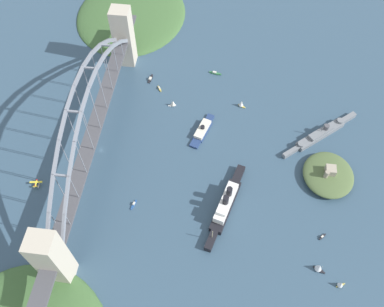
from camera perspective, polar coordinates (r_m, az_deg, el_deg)
name	(u,v)px	position (r m, az deg, el deg)	size (l,w,h in m)	color
ground_plane	(101,149)	(366.04, -12.35, 0.56)	(1400.00, 1400.00, 0.00)	#334C60
harbor_arch_bridge	(94,126)	(340.44, -13.32, 3.67)	(282.03, 17.64, 79.06)	#BCB29E
headland_west_shore	(130,13)	(490.81, -8.47, 18.49)	(138.19, 118.87, 16.19)	#3D6033
ocean_liner	(226,204)	(325.30, 4.66, -6.92)	(76.54, 26.71, 20.22)	black
naval_cruiser	(321,134)	(380.77, 17.28, 2.63)	(57.44, 66.44, 17.11)	slate
harbor_ferry_steamer	(202,130)	(367.08, 1.43, 3.22)	(39.62, 18.62, 7.43)	navy
fort_island_mid_harbor	(328,175)	(356.53, 18.19, -2.76)	(45.01, 41.29, 14.90)	#4C6038
seaplane_taxiing_near_bridge	(36,184)	(359.84, -20.58, -3.88)	(7.10, 10.35, 5.10)	#B7B7B2
small_boat_0	(160,89)	(402.17, -4.48, 8.87)	(7.00, 4.70, 2.07)	gold
small_boat_1	(319,267)	(319.25, 17.04, -14.71)	(6.63, 8.58, 9.02)	black
small_boat_2	(215,73)	(415.88, 3.19, 10.97)	(3.91, 12.09, 2.31)	#2D6B3D
small_boat_3	(173,103)	(385.58, -2.63, 6.90)	(4.84, 7.33, 7.31)	silver
small_boat_4	(134,204)	(332.68, -7.99, -6.93)	(8.81, 3.66, 2.28)	#234C8C
small_boat_5	(150,79)	(411.74, -5.73, 10.17)	(11.70, 3.56, 2.45)	black
small_boat_6	(322,237)	(332.88, 17.45, -10.83)	(5.70, 5.57, 2.07)	black
small_boat_7	(341,284)	(320.49, 19.76, -16.54)	(4.97, 6.41, 7.44)	gold
small_boat_8	(241,103)	(387.32, 6.79, 6.83)	(5.57, 7.08, 7.83)	gold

